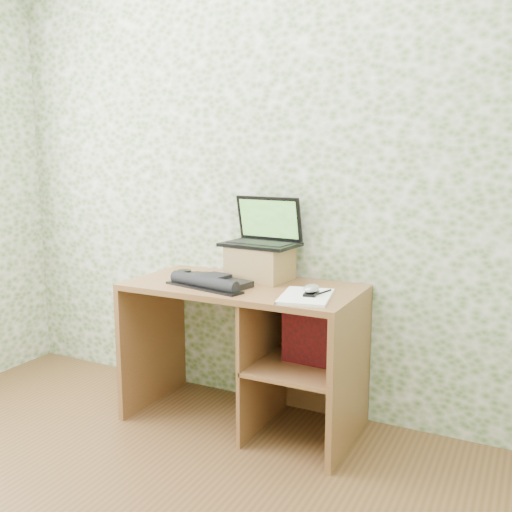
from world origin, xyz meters
The scene contains 10 objects.
wall_back centered at (0.00, 1.75, 1.30)m, with size 3.50×3.50×0.00m, color silver.
desk centered at (0.08, 1.47, 0.48)m, with size 1.20×0.60×0.75m.
riser centered at (0.03, 1.58, 0.84)m, with size 0.30×0.25×0.18m, color #9F7547.
laptop centered at (0.03, 1.63, 0.99)m, with size 0.40×0.30×0.26m.
keyboard centered at (-0.13, 1.34, 0.77)m, with size 0.47×0.32×0.06m.
headphones centered at (-0.33, 1.50, 0.76)m, with size 0.22×0.17×0.03m.
notepad centered at (0.40, 1.32, 0.76)m, with size 0.22×0.32×0.01m, color white.
mouse centered at (0.42, 1.34, 0.78)m, with size 0.07×0.11×0.04m, color #B5B5B8.
pen centered at (0.45, 1.39, 0.77)m, with size 0.01×0.01×0.14m, color black.
red_box centered at (0.37, 1.44, 0.55)m, with size 0.27×0.09×0.32m, color maroon.
Camera 1 is at (1.35, -1.08, 1.40)m, focal length 40.00 mm.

